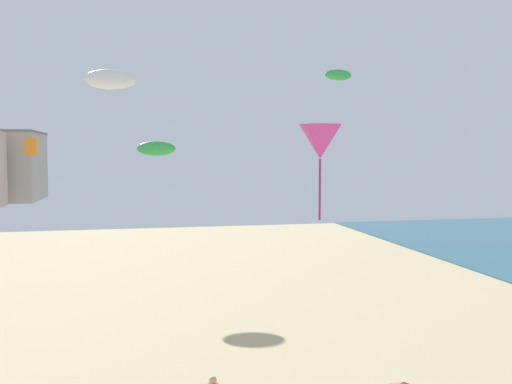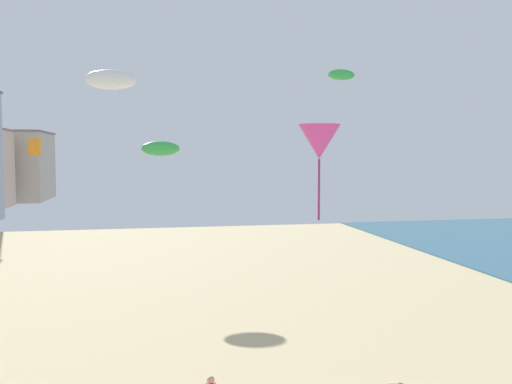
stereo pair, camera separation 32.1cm
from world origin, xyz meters
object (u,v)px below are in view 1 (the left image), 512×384
(kite_magenta_delta, at_px, (320,142))
(kite_white_parafoil_2, at_px, (110,79))
(kite_orange_box, at_px, (31,147))
(kite_green_parafoil_2, at_px, (156,149))
(kite_green_parafoil, at_px, (338,75))

(kite_magenta_delta, height_order, kite_white_parafoil_2, kite_white_parafoil_2)
(kite_orange_box, distance_m, kite_white_parafoil_2, 12.39)
(kite_orange_box, bearing_deg, kite_green_parafoil_2, 51.34)
(kite_green_parafoil_2, distance_m, kite_white_parafoil_2, 20.32)
(kite_green_parafoil_2, bearing_deg, kite_green_parafoil, -45.18)
(kite_green_parafoil, height_order, kite_orange_box, kite_green_parafoil)
(kite_orange_box, bearing_deg, kite_green_parafoil, -4.55)
(kite_green_parafoil_2, bearing_deg, kite_magenta_delta, -78.38)
(kite_magenta_delta, bearing_deg, kite_green_parafoil, 67.12)
(kite_green_parafoil_2, relative_size, kite_magenta_delta, 0.84)
(kite_white_parafoil_2, bearing_deg, kite_orange_box, 113.00)
(kite_green_parafoil, bearing_deg, kite_white_parafoil_2, -141.82)
(kite_magenta_delta, bearing_deg, kite_white_parafoil_2, 156.89)
(kite_green_parafoil_2, relative_size, kite_white_parafoil_2, 1.47)
(kite_magenta_delta, bearing_deg, kite_orange_box, 129.76)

